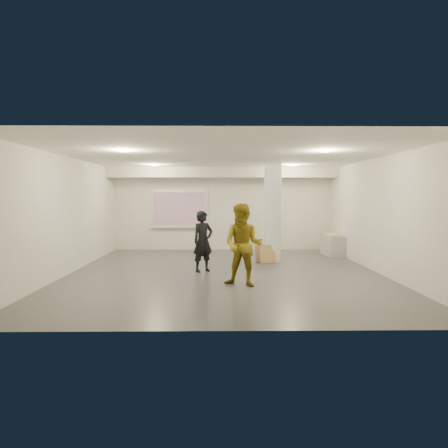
{
  "coord_description": "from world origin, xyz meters",
  "views": [
    {
      "loc": [
        -0.14,
        -10.29,
        2.0
      ],
      "look_at": [
        0.0,
        0.4,
        1.25
      ],
      "focal_mm": 32.0,
      "sensor_mm": 36.0,
      "label": 1
    }
  ],
  "objects_px": {
    "column": "(273,213)",
    "projection_screen": "(179,209)",
    "man": "(243,245)",
    "credenza": "(333,245)",
    "woman": "(203,241)"
  },
  "relations": [
    {
      "from": "column",
      "to": "man",
      "type": "relative_size",
      "value": 1.64
    },
    {
      "from": "column",
      "to": "man",
      "type": "xyz_separation_m",
      "value": [
        -1.1,
        -3.34,
        -0.58
      ]
    },
    {
      "from": "woman",
      "to": "man",
      "type": "bearing_deg",
      "value": -94.45
    },
    {
      "from": "column",
      "to": "projection_screen",
      "type": "bearing_deg",
      "value": 139.44
    },
    {
      "from": "woman",
      "to": "projection_screen",
      "type": "bearing_deg",
      "value": 70.2
    },
    {
      "from": "column",
      "to": "credenza",
      "type": "xyz_separation_m",
      "value": [
        2.22,
        1.27,
        -1.15
      ]
    },
    {
      "from": "credenza",
      "to": "man",
      "type": "height_order",
      "value": "man"
    },
    {
      "from": "credenza",
      "to": "woman",
      "type": "height_order",
      "value": "woman"
    },
    {
      "from": "column",
      "to": "credenza",
      "type": "height_order",
      "value": "column"
    },
    {
      "from": "projection_screen",
      "to": "man",
      "type": "xyz_separation_m",
      "value": [
        2.0,
        -5.99,
        -0.61
      ]
    },
    {
      "from": "man",
      "to": "credenza",
      "type": "bearing_deg",
      "value": 74.19
    },
    {
      "from": "woman",
      "to": "man",
      "type": "distance_m",
      "value": 1.98
    },
    {
      "from": "projection_screen",
      "to": "man",
      "type": "distance_m",
      "value": 6.34
    },
    {
      "from": "projection_screen",
      "to": "credenza",
      "type": "xyz_separation_m",
      "value": [
        5.32,
        -1.38,
        -1.18
      ]
    },
    {
      "from": "column",
      "to": "woman",
      "type": "height_order",
      "value": "column"
    }
  ]
}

